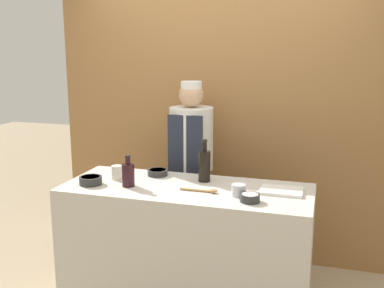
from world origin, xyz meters
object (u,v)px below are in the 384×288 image
(bottle_soy, at_px, (204,165))
(cup_steel, at_px, (239,190))
(wooden_spoon, at_px, (204,190))
(sauce_bowl_brown, at_px, (91,180))
(chef_center, at_px, (191,170))
(sauce_bowl_white, at_px, (250,197))
(sauce_bowl_purple, at_px, (158,172))
(cutting_board, at_px, (281,191))
(cup_cream, at_px, (117,172))
(bottle_wine, at_px, (128,174))

(bottle_soy, xyz_separation_m, cup_steel, (0.31, -0.26, -0.08))
(bottle_soy, bearing_deg, wooden_spoon, -74.62)
(sauce_bowl_brown, relative_size, chef_center, 0.10)
(sauce_bowl_white, height_order, chef_center, chef_center)
(sauce_bowl_purple, xyz_separation_m, cutting_board, (0.95, -0.14, -0.02))
(sauce_bowl_purple, height_order, bottle_soy, bottle_soy)
(sauce_bowl_white, relative_size, wooden_spoon, 0.48)
(sauce_bowl_purple, relative_size, cup_cream, 1.49)
(sauce_bowl_brown, xyz_separation_m, cutting_board, (1.33, 0.21, -0.02))
(sauce_bowl_purple, bearing_deg, sauce_bowl_brown, -136.51)
(bottle_soy, bearing_deg, chef_center, 116.90)
(cutting_board, bearing_deg, cup_steel, -148.12)
(cup_cream, bearing_deg, cutting_board, 1.83)
(cutting_board, relative_size, cup_cream, 2.76)
(bottle_soy, xyz_separation_m, chef_center, (-0.25, 0.49, -0.18))
(cutting_board, height_order, bottle_wine, bottle_wine)
(cup_cream, bearing_deg, chef_center, 58.05)
(bottle_soy, bearing_deg, bottle_wine, -150.32)
(chef_center, bearing_deg, sauce_bowl_brown, -122.72)
(sauce_bowl_purple, height_order, chef_center, chef_center)
(wooden_spoon, relative_size, chef_center, 0.16)
(chef_center, bearing_deg, cup_cream, -121.95)
(bottle_soy, height_order, cup_steel, bottle_soy)
(sauce_bowl_brown, height_order, cup_cream, cup_cream)
(cup_steel, bearing_deg, cup_cream, 172.45)
(sauce_bowl_purple, xyz_separation_m, sauce_bowl_brown, (-0.37, -0.36, 0.01))
(bottle_soy, height_order, cup_cream, bottle_soy)
(sauce_bowl_white, height_order, cup_cream, cup_cream)
(sauce_bowl_brown, xyz_separation_m, sauce_bowl_white, (1.15, -0.04, -0.00))
(sauce_bowl_purple, distance_m, chef_center, 0.47)
(bottle_soy, relative_size, wooden_spoon, 1.19)
(bottle_soy, relative_size, chef_center, 0.19)
(bottle_wine, xyz_separation_m, bottle_soy, (0.48, 0.27, 0.03))
(cutting_board, relative_size, bottle_soy, 0.91)
(cup_steel, relative_size, wooden_spoon, 0.36)
(cutting_board, height_order, cup_steel, cup_steel)
(sauce_bowl_brown, xyz_separation_m, wooden_spoon, (0.83, 0.06, -0.02))
(bottle_soy, height_order, chef_center, chef_center)
(sauce_bowl_white, bearing_deg, cutting_board, 55.90)
(cup_steel, bearing_deg, bottle_wine, -179.15)
(cutting_board, distance_m, bottle_soy, 0.59)
(bottle_wine, relative_size, bottle_soy, 0.72)
(sauce_bowl_brown, distance_m, sauce_bowl_white, 1.15)
(cutting_board, height_order, chef_center, chef_center)
(cup_cream, xyz_separation_m, wooden_spoon, (0.70, -0.11, -0.04))
(bottle_wine, bearing_deg, sauce_bowl_purple, 73.16)
(cutting_board, bearing_deg, sauce_bowl_brown, -170.96)
(bottle_wine, distance_m, cup_cream, 0.21)
(wooden_spoon, bearing_deg, chef_center, 113.21)
(sauce_bowl_purple, bearing_deg, bottle_soy, -6.87)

